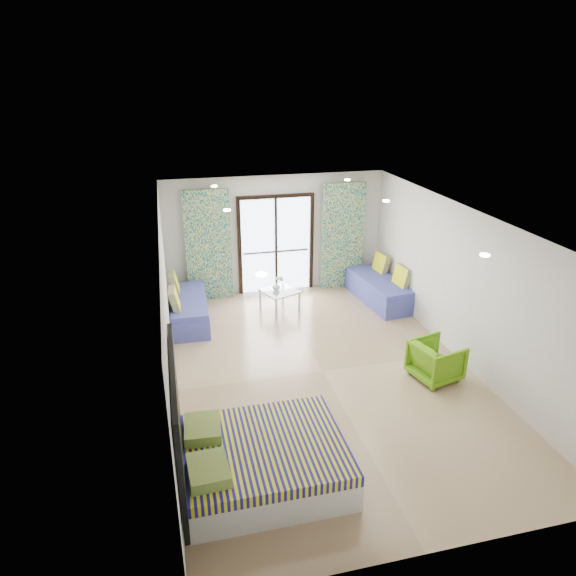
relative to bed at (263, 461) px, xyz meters
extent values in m
cube|color=black|center=(1.48, 5.97, 1.95)|extent=(1.76, 0.08, 0.08)
cube|color=black|center=(0.64, 5.97, 0.81)|extent=(0.08, 0.08, 2.20)
cube|color=black|center=(2.32, 5.97, 0.81)|extent=(0.08, 0.08, 2.20)
cube|color=black|center=(1.48, 5.97, 0.81)|extent=(0.05, 0.06, 2.20)
cube|color=#595451|center=(1.48, 5.99, 0.66)|extent=(1.52, 0.03, 0.04)
cube|color=silver|center=(-0.07, 5.83, 0.96)|extent=(1.00, 0.10, 2.50)
cube|color=silver|center=(3.03, 5.83, 0.96)|extent=(1.00, 0.10, 2.50)
cylinder|color=#FFE0B2|center=(0.08, 0.26, 2.38)|extent=(0.12, 0.12, 0.02)
cylinder|color=#FFE0B2|center=(2.88, 0.26, 2.38)|extent=(0.12, 0.12, 0.02)
cylinder|color=#FFE0B2|center=(0.08, 3.26, 2.38)|extent=(0.12, 0.12, 0.02)
cylinder|color=#FFE0B2|center=(2.88, 3.26, 2.38)|extent=(0.12, 0.12, 0.02)
cylinder|color=#FFE0B2|center=(0.08, 5.26, 2.38)|extent=(0.12, 0.12, 0.02)
cylinder|color=#FFE0B2|center=(2.88, 5.26, 2.38)|extent=(0.12, 0.12, 0.02)
cube|color=black|center=(-0.98, 0.00, 0.76)|extent=(0.06, 2.10, 1.50)
cube|color=silver|center=(-0.99, 1.25, 0.76)|extent=(0.02, 0.10, 0.10)
cube|color=silver|center=(0.03, 0.00, -0.09)|extent=(1.99, 1.59, 0.40)
cube|color=navy|center=(0.03, 0.00, 0.19)|extent=(1.97, 1.63, 0.15)
cube|color=#197166|center=(-0.69, -0.38, 0.33)|extent=(0.48, 0.57, 0.14)
cube|color=#197166|center=(-0.69, 0.38, 0.33)|extent=(0.49, 0.58, 0.14)
cube|color=#42489E|center=(-0.62, 4.76, -0.08)|extent=(0.79, 1.91, 0.42)
cube|color=#42489E|center=(-0.62, 4.76, 0.19)|extent=(0.77, 1.87, 0.11)
cube|color=navy|center=(-0.90, 4.33, 0.43)|extent=(0.22, 0.48, 0.44)
cube|color=navy|center=(-0.87, 5.21, 0.43)|extent=(0.22, 0.48, 0.44)
cube|color=#42489E|center=(3.58, 4.80, -0.07)|extent=(0.95, 2.00, 0.43)
cube|color=#42489E|center=(3.58, 4.80, 0.19)|extent=(0.94, 1.96, 0.11)
cube|color=navy|center=(3.89, 4.39, 0.44)|extent=(0.27, 0.50, 0.45)
cube|color=navy|center=(3.79, 5.28, 0.44)|extent=(0.27, 0.50, 0.45)
cylinder|color=silver|center=(1.15, 4.47, -0.06)|extent=(0.07, 0.07, 0.45)
cylinder|color=silver|center=(1.70, 4.70, -0.06)|extent=(0.07, 0.07, 0.45)
cylinder|color=silver|center=(0.91, 5.03, -0.06)|extent=(0.07, 0.07, 0.45)
cylinder|color=silver|center=(1.47, 5.26, -0.06)|extent=(0.07, 0.07, 0.45)
cube|color=#8CA59E|center=(1.31, 4.87, 0.16)|extent=(0.91, 0.91, 0.02)
sphere|color=white|center=(1.36, 4.89, 0.41)|extent=(0.08, 0.08, 0.08)
sphere|color=white|center=(1.29, 4.92, 0.43)|extent=(0.08, 0.08, 0.08)
sphere|color=white|center=(1.26, 4.85, 0.45)|extent=(0.08, 0.08, 0.08)
sphere|color=white|center=(1.33, 4.82, 0.47)|extent=(0.08, 0.08, 0.08)
imported|color=white|center=(1.24, 4.91, 0.25)|extent=(0.18, 0.19, 0.17)
imported|color=#63A415|center=(3.24, 1.62, 0.08)|extent=(0.82, 0.85, 0.74)
camera|label=1|loc=(-0.88, -4.98, 4.44)|focal=32.00mm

